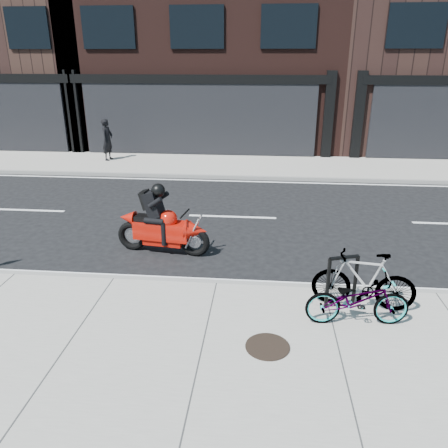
# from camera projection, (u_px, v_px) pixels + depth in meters

# --- Properties ---
(ground) EXTENTS (120.00, 120.00, 0.00)m
(ground) POSITION_uv_depth(u_px,v_px,m) (226.00, 246.00, 10.14)
(ground) COLOR black
(ground) RESTS_ON ground
(sidewalk_near) EXTENTS (60.00, 6.00, 0.13)m
(sidewalk_near) POSITION_uv_depth(u_px,v_px,m) (190.00, 403.00, 5.47)
(sidewalk_near) COLOR gray
(sidewalk_near) RESTS_ON ground
(sidewalk_far) EXTENTS (60.00, 3.50, 0.13)m
(sidewalk_far) POSITION_uv_depth(u_px,v_px,m) (243.00, 166.00, 17.32)
(sidewalk_far) COLOR gray
(sidewalk_far) RESTS_ON ground
(building_midwest) EXTENTS (10.00, 10.00, 12.00)m
(building_midwest) POSITION_uv_depth(u_px,v_px,m) (19.00, 17.00, 22.49)
(building_midwest) COLOR black
(building_midwest) RESTS_ON ground
(bike_rack) EXTENTS (0.54, 0.22, 0.95)m
(bike_rack) POSITION_uv_depth(u_px,v_px,m) (342.00, 277.00, 7.29)
(bike_rack) COLOR black
(bike_rack) RESTS_ON sidewalk_near
(bicycle_front) EXTENTS (1.67, 0.69, 0.86)m
(bicycle_front) POSITION_uv_depth(u_px,v_px,m) (357.00, 300.00, 6.85)
(bicycle_front) COLOR gray
(bicycle_front) RESTS_ON sidewalk_near
(bicycle_rear) EXTENTS (1.75, 0.71, 1.02)m
(bicycle_rear) POSITION_uv_depth(u_px,v_px,m) (364.00, 280.00, 7.27)
(bicycle_rear) COLOR gray
(bicycle_rear) RESTS_ON sidewalk_near
(motorcycle) EXTENTS (2.16, 0.71, 1.61)m
(motorcycle) POSITION_uv_depth(u_px,v_px,m) (166.00, 226.00, 9.58)
(motorcycle) COLOR black
(motorcycle) RESTS_ON ground
(pedestrian) EXTENTS (0.49, 0.66, 1.66)m
(pedestrian) POSITION_uv_depth(u_px,v_px,m) (107.00, 140.00, 17.72)
(pedestrian) COLOR black
(pedestrian) RESTS_ON sidewalk_far
(manhole_cover) EXTENTS (0.77, 0.77, 0.02)m
(manhole_cover) POSITION_uv_depth(u_px,v_px,m) (268.00, 347.00, 6.42)
(manhole_cover) COLOR black
(manhole_cover) RESTS_ON sidewalk_near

